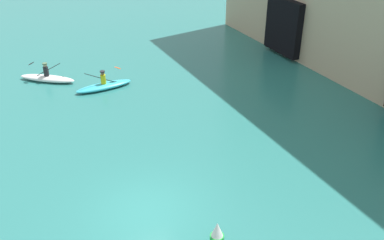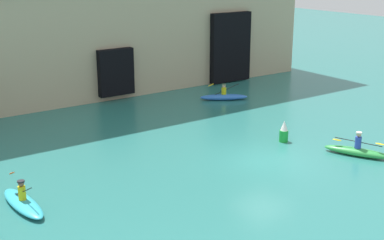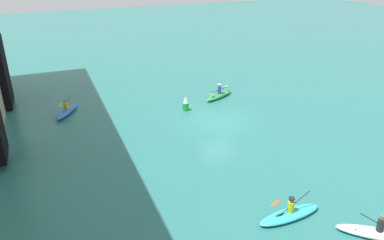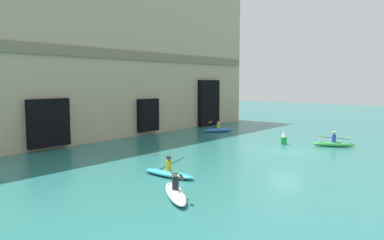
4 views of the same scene
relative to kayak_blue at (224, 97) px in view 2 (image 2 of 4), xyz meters
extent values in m
plane|color=#28706B|center=(-5.41, -9.84, -0.24)|extent=(120.00, 120.00, 0.00)
cube|color=black|center=(-5.87, 4.12, 1.67)|extent=(2.46, 0.70, 3.07)
cube|color=black|center=(3.78, 4.12, 2.42)|extent=(3.52, 0.70, 5.18)
ellipsoid|color=blue|center=(0.00, 0.00, -0.04)|extent=(3.08, 2.23, 0.40)
cylinder|color=gold|center=(0.00, 0.00, 0.38)|extent=(0.32, 0.32, 0.45)
sphere|color=beige|center=(0.00, 0.00, 0.73)|extent=(0.23, 0.23, 0.23)
cylinder|color=#4C6B4C|center=(0.00, 0.00, 0.82)|extent=(0.29, 0.29, 0.06)
cylinder|color=black|center=(0.00, 0.00, 0.41)|extent=(1.75, 1.01, 0.93)
ellipsoid|color=yellow|center=(-0.76, 0.43, 0.81)|extent=(0.46, 0.36, 0.23)
ellipsoid|color=yellow|center=(0.76, -0.43, 0.01)|extent=(0.46, 0.36, 0.23)
ellipsoid|color=green|center=(-1.31, -11.95, -0.04)|extent=(1.95, 3.14, 0.39)
cylinder|color=#2D47B7|center=(-1.31, -11.95, 0.43)|extent=(0.30, 0.30, 0.57)
sphere|color=tan|center=(-1.31, -11.95, 0.83)|extent=(0.23, 0.23, 0.23)
cylinder|color=silver|center=(-1.31, -11.95, 0.92)|extent=(0.28, 0.28, 0.06)
cylinder|color=black|center=(-1.31, -11.95, 0.46)|extent=(1.06, 2.00, 0.16)
ellipsoid|color=yellow|center=(-0.85, -12.83, 0.52)|extent=(0.36, 0.48, 0.07)
ellipsoid|color=yellow|center=(-1.77, -11.06, 0.41)|extent=(0.36, 0.48, 0.07)
ellipsoid|color=#33B2C6|center=(-16.23, -8.24, -0.07)|extent=(1.02, 3.31, 0.33)
cylinder|color=gold|center=(-16.23, -8.24, 0.36)|extent=(0.29, 0.29, 0.54)
sphere|color=brown|center=(-16.23, -8.24, 0.74)|extent=(0.22, 0.22, 0.22)
cylinder|color=#232328|center=(-16.23, -8.24, 0.83)|extent=(0.28, 0.28, 0.06)
cylinder|color=black|center=(-16.23, -8.24, 0.38)|extent=(0.15, 2.05, 1.10)
ellipsoid|color=#D84C19|center=(-16.28, -7.33, 0.86)|extent=(0.20, 0.42, 0.25)
ellipsoid|color=#D84C19|center=(-16.18, -9.15, -0.09)|extent=(0.20, 0.42, 0.25)
cylinder|color=green|center=(-2.74, -8.43, 0.07)|extent=(0.46, 0.46, 0.61)
cone|color=white|center=(-2.74, -8.43, 0.63)|extent=(0.39, 0.39, 0.52)
camera|label=1|loc=(5.88, -13.60, 10.28)|focal=40.00mm
camera|label=2|loc=(-21.60, -27.05, 8.83)|focal=50.00mm
camera|label=3|loc=(-27.23, 1.04, 10.89)|focal=35.00mm
camera|label=4|loc=(-30.64, -21.65, 4.84)|focal=35.00mm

